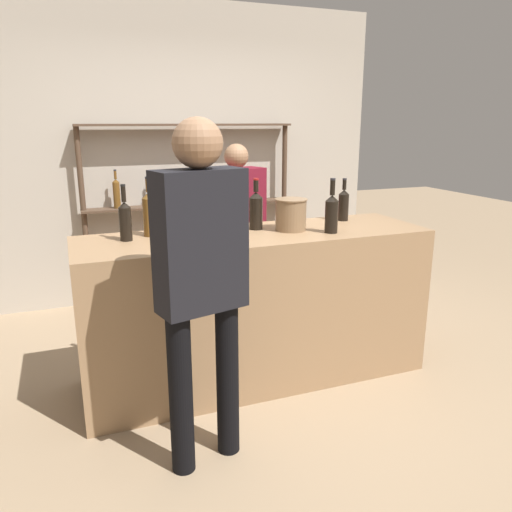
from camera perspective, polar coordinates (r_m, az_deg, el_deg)
ground_plane at (r=3.59m, az=0.00°, el=-13.42°), size 16.00×16.00×0.00m
bar_counter at (r=3.38m, az=0.00°, el=-5.83°), size 2.29×0.69×1.02m
back_wall at (r=5.03m, az=-8.14°, el=11.39°), size 3.89×0.12×2.80m
back_shelf at (r=4.88m, az=-7.49°, el=8.05°), size 2.03×0.18×1.70m
counter_bottle_0 at (r=3.20m, az=-12.05°, el=4.86°), size 0.09×0.09×0.37m
counter_bottle_1 at (r=3.26m, az=8.63°, el=4.95°), size 0.09×0.09×0.35m
counter_bottle_2 at (r=3.69m, az=9.97°, el=5.86°), size 0.07×0.07×0.31m
counter_bottle_3 at (r=3.11m, az=-14.72°, el=4.03°), size 0.07×0.07×0.34m
counter_bottle_4 at (r=3.33m, az=-0.01°, el=5.35°), size 0.09×0.09×0.34m
counter_bottle_5 at (r=3.03m, az=-7.39°, el=4.38°), size 0.08×0.08×0.37m
wine_glass at (r=2.99m, az=-3.98°, el=3.99°), size 0.07×0.07×0.17m
ice_bucket at (r=3.31m, az=4.00°, el=4.75°), size 0.22×0.22×0.21m
cork_jar at (r=3.13m, az=-9.36°, el=3.13°), size 0.10×0.10×0.13m
customer_left at (r=2.37m, az=-6.26°, el=-1.67°), size 0.45×0.28×1.74m
server_behind_counter at (r=4.27m, az=-2.19°, el=3.92°), size 0.53×0.36×1.54m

